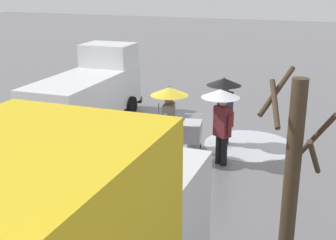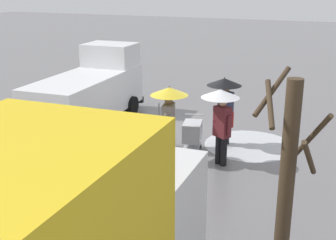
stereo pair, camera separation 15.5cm
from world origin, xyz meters
name	(u,v)px [view 1 (the left image)]	position (x,y,z in m)	size (l,w,h in m)	color
ground_plane	(177,140)	(0.00, 0.00, 0.00)	(90.00, 90.00, 0.00)	slate
slush_patch_near_cluster	(249,145)	(-2.21, -0.44, 0.00)	(2.78, 2.78, 0.01)	silver
slush_patch_under_van	(80,115)	(4.38, -1.23, 0.00)	(1.50, 1.50, 0.01)	#ADAFB5
slush_patch_far_side	(46,211)	(1.14, 5.32, 0.00)	(1.70, 1.70, 0.01)	#999BA0
cargo_van_parked_right	(89,91)	(3.53, -0.58, 1.18)	(2.34, 5.41, 2.60)	white
shopping_cart_vendor	(192,132)	(-0.71, 0.66, 0.57)	(0.71, 0.91, 1.02)	#B2B2B7
hand_dolly_boxes	(159,134)	(0.29, 0.83, 0.45)	(0.66, 0.80, 1.32)	#515156
pedestrian_pink_side	(169,106)	(-0.35, 1.62, 1.58)	(1.04, 1.04, 2.15)	black
pedestrian_black_side	(224,95)	(-1.43, -0.15, 1.58)	(1.04, 1.04, 2.15)	black
pedestrian_white_side	(222,109)	(-1.74, 1.31, 1.57)	(1.04, 1.04, 2.15)	black
bare_tree_near	(291,186)	(-4.10, 6.13, 1.91)	(1.13, 1.03, 3.65)	#423323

